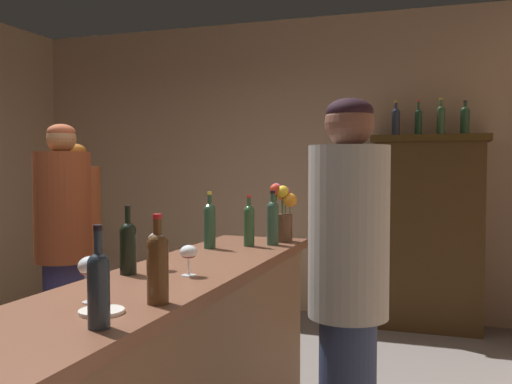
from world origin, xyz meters
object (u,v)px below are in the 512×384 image
object	(u,v)px
cheese_plate	(102,311)
display_bottle_midleft	(418,121)
wine_bottle_chardonnay	(128,245)
display_bottle_left	(396,120)
wine_bottle_merlot	(158,264)
flower_arrangement	(283,212)
wine_glass_rear	(156,242)
wine_bottle_pinot	(99,285)
wine_bottle_syrah	(249,223)
patron_redhead	(76,246)
display_cabinet	(429,229)
wine_glass_front	(189,254)
wine_bottle_rose	(273,220)
display_bottle_midright	(465,119)
wine_glass_mid	(90,268)
patron_by_cabinet	(63,250)
bar_counter	(178,384)
display_bottle_center	(441,119)
bartender	(348,295)
wine_bottle_riesling	(210,223)

from	to	relation	value
cheese_plate	display_bottle_midleft	distance (m)	3.89
wine_bottle_chardonnay	display_bottle_left	size ratio (longest dim) A/B	0.94
wine_bottle_merlot	flower_arrangement	size ratio (longest dim) A/B	0.85
wine_bottle_chardonnay	wine_glass_rear	size ratio (longest dim) A/B	1.78
wine_bottle_pinot	wine_glass_rear	size ratio (longest dim) A/B	1.78
wine_bottle_syrah	patron_redhead	distance (m)	1.52
wine_bottle_merlot	wine_bottle_chardonnay	world-z (taller)	wine_bottle_merlot
display_cabinet	wine_glass_front	distance (m)	3.22
wine_bottle_rose	display_bottle_midright	xyz separation A→B (m)	(1.10, 2.10, 0.72)
display_bottle_left	patron_redhead	size ratio (longest dim) A/B	0.19
wine_bottle_syrah	wine_bottle_merlot	bearing A→B (deg)	-83.55
wine_glass_mid	display_bottle_left	bearing A→B (deg)	79.09
patron_by_cabinet	wine_glass_rear	bearing A→B (deg)	5.95
flower_arrangement	cheese_plate	size ratio (longest dim) A/B	2.50
wine_glass_front	cheese_plate	size ratio (longest dim) A/B	0.91
wine_bottle_rose	wine_bottle_chardonnay	xyz separation A→B (m)	(-0.32, -1.04, -0.02)
bar_counter	wine_bottle_syrah	distance (m)	1.04
wine_glass_front	display_bottle_center	size ratio (longest dim) A/B	0.40
wine_glass_rear	bartender	distance (m)	0.88
bar_counter	wine_bottle_merlot	distance (m)	0.85
wine_bottle_chardonnay	display_bottle_midleft	xyz separation A→B (m)	(1.04, 3.14, 0.73)
wine_bottle_merlot	patron_redhead	world-z (taller)	patron_redhead
patron_by_cabinet	wine_bottle_merlot	bearing A→B (deg)	-3.38
wine_glass_front	wine_glass_mid	bearing A→B (deg)	-102.15
wine_glass_mid	wine_bottle_pinot	bearing A→B (deg)	-50.97
wine_bottle_chardonnay	display_bottle_left	bearing A→B (deg)	74.99
bar_counter	display_bottle_center	distance (m)	3.48
bar_counter	display_bottle_midleft	distance (m)	3.42
wine_glass_front	bartender	size ratio (longest dim) A/B	0.08
display_cabinet	display_bottle_midleft	bearing A→B (deg)	180.00
wine_glass_mid	display_bottle_center	xyz separation A→B (m)	(1.08, 3.61, 0.75)
wine_glass_mid	bartender	xyz separation A→B (m)	(0.77, 0.56, -0.16)
display_bottle_midright	wine_bottle_chardonnay	bearing A→B (deg)	-114.40
wine_bottle_riesling	patron_redhead	distance (m)	1.40
wine_bottle_merlot	bartender	world-z (taller)	bartender
bar_counter	wine_bottle_chardonnay	size ratio (longest dim) A/B	8.58
wine_glass_front	patron_redhead	distance (m)	1.98
display_bottle_center	wine_bottle_rose	bearing A→B (deg)	-113.23
wine_bottle_syrah	patron_by_cabinet	bearing A→B (deg)	-173.43
wine_bottle_rose	wine_glass_mid	xyz separation A→B (m)	(-0.18, -1.51, -0.03)
bartender	display_bottle_left	bearing A→B (deg)	-92.03
wine_glass_front	cheese_plate	bearing A→B (deg)	-89.98
wine_bottle_rose	wine_bottle_syrah	world-z (taller)	wine_bottle_rose
patron_by_cabinet	bartender	distance (m)	2.01
display_cabinet	display_bottle_left	bearing A→B (deg)	180.00
wine_bottle_rose	flower_arrangement	distance (m)	0.17
wine_glass_front	bartender	xyz separation A→B (m)	(0.66, 0.03, -0.13)
display_cabinet	wine_glass_mid	distance (m)	3.75
wine_bottle_pinot	display_bottle_midleft	world-z (taller)	display_bottle_midleft
wine_bottle_rose	wine_glass_front	distance (m)	0.99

